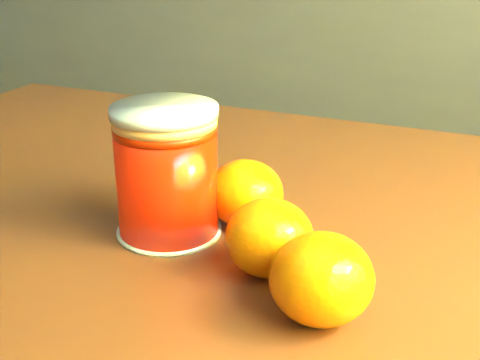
% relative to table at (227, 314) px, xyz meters
% --- Properties ---
extents(kitchen_counter, '(3.15, 0.60, 0.90)m').
position_rel_table_xyz_m(kitchen_counter, '(-0.92, 1.17, -0.17)').
color(kitchen_counter, '#505055').
rests_on(kitchen_counter, ground).
extents(table, '(0.96, 0.68, 0.71)m').
position_rel_table_xyz_m(table, '(0.00, 0.00, 0.00)').
color(table, brown).
rests_on(table, ground).
extents(juice_glass, '(0.08, 0.08, 0.11)m').
position_rel_table_xyz_m(juice_glass, '(-0.04, -0.03, 0.14)').
color(juice_glass, red).
rests_on(juice_glass, table).
extents(orange_front, '(0.08, 0.08, 0.06)m').
position_rel_table_xyz_m(orange_front, '(0.06, -0.06, 0.12)').
color(orange_front, orange).
rests_on(orange_front, table).
extents(orange_back, '(0.08, 0.08, 0.06)m').
position_rel_table_xyz_m(orange_back, '(0.01, 0.01, 0.12)').
color(orange_back, orange).
rests_on(orange_back, table).
extents(orange_extra, '(0.07, 0.07, 0.06)m').
position_rel_table_xyz_m(orange_extra, '(0.12, -0.10, 0.12)').
color(orange_extra, orange).
rests_on(orange_extra, table).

